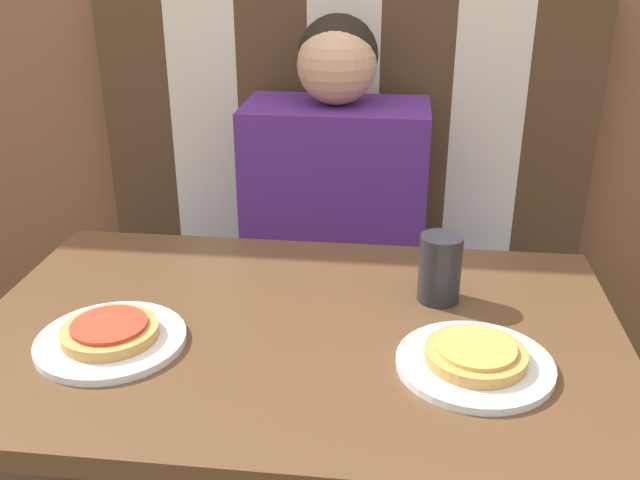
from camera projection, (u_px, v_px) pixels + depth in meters
name	position (u px, v px, depth m)	size (l,w,h in m)	color
booth_seat	(334.00, 362.00, 1.93)	(1.27, 0.50, 0.45)	navy
booth_backrest	(344.00, 128.00, 1.88)	(1.27, 0.08, 0.73)	#4C331E
dining_table	(297.00, 377.00, 1.18)	(1.04, 0.67, 0.72)	brown
person	(336.00, 175.00, 1.71)	(0.43, 0.25, 0.68)	#4C237A
plate_left	(111.00, 340.00, 1.09)	(0.23, 0.23, 0.01)	white
plate_right	(475.00, 364.00, 1.03)	(0.23, 0.23, 0.01)	white
pizza_left	(110.00, 331.00, 1.08)	(0.15, 0.15, 0.02)	#C68E47
pizza_right	(476.00, 354.00, 1.03)	(0.15, 0.15, 0.02)	#C68E47
drinking_cup	(440.00, 268.00, 1.20)	(0.07, 0.07, 0.12)	#232328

